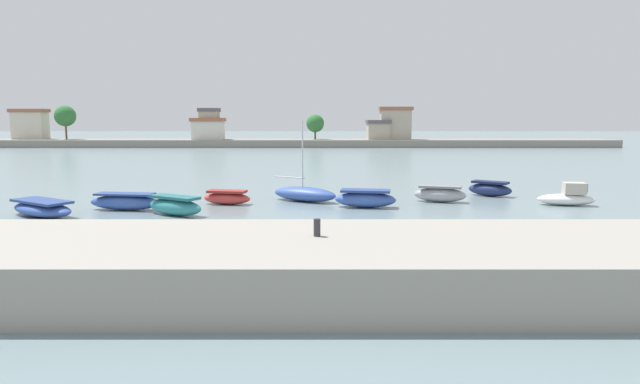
{
  "coord_description": "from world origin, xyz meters",
  "views": [
    {
      "loc": [
        6.7,
        -26.18,
        6.03
      ],
      "look_at": [
        6.85,
        11.75,
        0.83
      ],
      "focal_mm": 31.09,
      "sensor_mm": 36.0,
      "label": 1
    }
  ],
  "objects": [
    {
      "name": "moored_boat_7",
      "position": [
        19.63,
        15.52,
        0.54
      ],
      "size": [
        3.44,
        2.93,
        1.14
      ],
      "rotation": [
        0.0,
        0.0,
        -0.61
      ],
      "color": "navy",
      "rests_on": "ground"
    },
    {
      "name": "seawall_embankment",
      "position": [
        0.0,
        -7.61,
        0.92
      ],
      "size": [
        78.67,
        7.5,
        1.84
      ],
      "primitive_type": "cube",
      "color": "gray",
      "rests_on": "ground"
    },
    {
      "name": "ground_plane",
      "position": [
        0.0,
        0.0,
        0.0
      ],
      "size": [
        400.0,
        400.0,
        0.0
      ],
      "primitive_type": "plane",
      "color": "slate"
    },
    {
      "name": "moored_boat_3",
      "position": [
        0.3,
        11.52,
        0.47
      ],
      "size": [
        3.47,
        1.8,
        0.98
      ],
      "rotation": [
        0.0,
        0.0,
        -0.18
      ],
      "color": "#C63833",
      "rests_on": "ground"
    },
    {
      "name": "moored_boat_2",
      "position": [
        -2.2,
        7.31,
        0.58
      ],
      "size": [
        4.25,
        3.29,
        1.2
      ],
      "rotation": [
        0.0,
        0.0,
        -0.54
      ],
      "color": "teal",
      "rests_on": "ground"
    },
    {
      "name": "mooring_buoy_3",
      "position": [
        -1.0,
        2.66,
        0.19
      ],
      "size": [
        0.38,
        0.38,
        0.38
      ],
      "primitive_type": "sphere",
      "color": "orange",
      "rests_on": "ground"
    },
    {
      "name": "moored_boat_8",
      "position": [
        23.62,
        11.15,
        0.56
      ],
      "size": [
        3.96,
        1.99,
        1.56
      ],
      "rotation": [
        0.0,
        0.0,
        -0.16
      ],
      "color": "white",
      "rests_on": "ground"
    },
    {
      "name": "moored_boat_1",
      "position": [
        -5.93,
        9.25,
        0.53
      ],
      "size": [
        4.86,
        1.97,
        1.1
      ],
      "rotation": [
        0.0,
        0.0,
        -0.13
      ],
      "color": "#3856A8",
      "rests_on": "ground"
    },
    {
      "name": "moored_boat_0",
      "position": [
        -10.16,
        6.94,
        0.48
      ],
      "size": [
        5.39,
        4.46,
        1.0
      ],
      "rotation": [
        0.0,
        0.0,
        -0.57
      ],
      "color": "#3856A8",
      "rests_on": "ground"
    },
    {
      "name": "moored_boat_5",
      "position": [
        9.73,
        10.28,
        0.57
      ],
      "size": [
        4.25,
        2.15,
        1.19
      ],
      "rotation": [
        0.0,
        0.0,
        -0.14
      ],
      "color": "#3856A8",
      "rests_on": "ground"
    },
    {
      "name": "mooring_bollard",
      "position": [
        6.6,
        -7.09,
        2.15
      ],
      "size": [
        0.24,
        0.24,
        0.62
      ],
      "primitive_type": "cylinder",
      "color": "#2D2D33",
      "rests_on": "seawall_embankment"
    },
    {
      "name": "mooring_buoy_2",
      "position": [
        21.09,
        4.17,
        0.17
      ],
      "size": [
        0.34,
        0.34,
        0.34
      ],
      "primitive_type": "sphere",
      "color": "white",
      "rests_on": "ground"
    },
    {
      "name": "distant_shoreline",
      "position": [
        -3.49,
        84.48,
        1.78
      ],
      "size": [
        129.32,
        9.07,
        8.13
      ],
      "color": "gray",
      "rests_on": "ground"
    },
    {
      "name": "moored_boat_4",
      "position": [
        5.6,
        12.92,
        0.53
      ],
      "size": [
        5.19,
        3.96,
        5.73
      ],
      "rotation": [
        0.0,
        0.0,
        -0.52
      ],
      "color": "#3856A8",
      "rests_on": "ground"
    },
    {
      "name": "moored_boat_6",
      "position": [
        15.21,
        12.63,
        0.56
      ],
      "size": [
        3.88,
        2.34,
        1.16
      ],
      "rotation": [
        0.0,
        0.0,
        -0.3
      ],
      "color": "#9E9EA3",
      "rests_on": "ground"
    }
  ]
}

